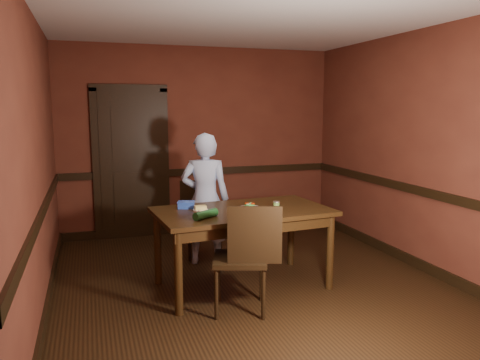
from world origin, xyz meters
TOP-DOWN VIEW (x-y plane):
  - floor at (0.00, 0.00)m, footprint 4.00×4.50m
  - ceiling at (0.00, 0.00)m, footprint 4.00×4.50m
  - wall_back at (0.00, 2.25)m, footprint 4.00×0.02m
  - wall_front at (0.00, -2.25)m, footprint 4.00×0.02m
  - wall_left at (-2.00, 0.00)m, footprint 0.02×4.50m
  - wall_right at (2.00, 0.00)m, footprint 0.02×4.50m
  - dado_back at (0.00, 2.23)m, footprint 4.00×0.03m
  - dado_left at (-1.99, 0.00)m, footprint 0.03×4.50m
  - dado_right at (1.99, 0.00)m, footprint 0.03×4.50m
  - baseboard_back at (0.00, 2.23)m, footprint 4.00×0.03m
  - baseboard_left at (-1.99, 0.00)m, footprint 0.03×4.50m
  - baseboard_right at (1.99, 0.00)m, footprint 0.03×4.50m
  - door at (-1.00, 2.22)m, footprint 1.05×0.07m
  - dining_table at (-0.10, -0.06)m, footprint 1.81×1.12m
  - chair_far at (-0.24, 1.04)m, footprint 0.52×0.52m
  - chair_near at (-0.31, -0.60)m, footprint 0.59×0.59m
  - person at (-0.29, 0.78)m, footprint 0.65×0.53m
  - sandwich_plate at (-0.04, -0.08)m, footprint 0.26×0.26m
  - sauce_jar at (0.23, -0.15)m, footprint 0.07×0.07m
  - cheese_saucer at (-0.52, 0.02)m, footprint 0.15×0.15m
  - food_tub at (-0.64, 0.16)m, footprint 0.20×0.16m
  - wrapped_veg at (-0.55, -0.33)m, footprint 0.27×0.22m

SIDE VIEW (x-z plane):
  - floor at x=0.00m, z-range -0.01..0.01m
  - baseboard_back at x=0.00m, z-range 0.00..0.12m
  - baseboard_left at x=-1.99m, z-range 0.00..0.12m
  - baseboard_right at x=1.99m, z-range 0.00..0.12m
  - dining_table at x=-0.10m, z-range 0.00..0.82m
  - chair_far at x=-0.24m, z-range 0.00..0.93m
  - chair_near at x=-0.31m, z-range 0.00..1.01m
  - person at x=-0.29m, z-range 0.00..1.55m
  - sandwich_plate at x=-0.04m, z-range 0.80..0.87m
  - cheese_saucer at x=-0.52m, z-range 0.81..0.86m
  - food_tub at x=-0.64m, z-range 0.82..0.89m
  - wrapped_veg at x=-0.55m, z-range 0.82..0.89m
  - sauce_jar at x=0.23m, z-range 0.82..0.90m
  - dado_back at x=0.00m, z-range 0.85..0.95m
  - dado_left at x=-1.99m, z-range 0.85..0.95m
  - dado_right at x=1.99m, z-range 0.85..0.95m
  - door at x=-1.00m, z-range -0.01..2.19m
  - wall_back at x=0.00m, z-range 0.00..2.70m
  - wall_front at x=0.00m, z-range 0.00..2.70m
  - wall_left at x=-2.00m, z-range 0.00..2.70m
  - wall_right at x=2.00m, z-range 0.00..2.70m
  - ceiling at x=0.00m, z-range 2.70..2.71m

